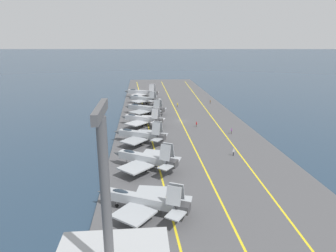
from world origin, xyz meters
TOP-DOWN VIEW (x-y plane):
  - ground_plane at (0.00, 0.00)m, footprint 2000.00×2000.00m
  - carrier_deck at (0.00, 0.00)m, footprint 229.09×42.11m
  - deck_stripe_foul_line at (0.00, -11.58)m, footprint 206.02×9.01m
  - deck_stripe_centerline at (0.00, 0.00)m, footprint 206.18×0.36m
  - deck_stripe_edge_line at (0.00, 11.58)m, footprint 205.96×10.35m
  - parked_jet_nearest at (-55.78, 13.17)m, footprint 12.44×15.89m
  - parked_jet_second at (-38.88, 12.74)m, footprint 13.81×15.27m
  - parked_jet_third at (-21.62, 13.88)m, footprint 13.25×15.18m
  - parked_jet_fourth at (-4.57, 13.26)m, footprint 13.61×14.90m
  - parked_jet_fifth at (10.34, 12.34)m, footprint 13.91×16.20m
  - parked_jet_sixth at (28.97, 12.79)m, footprint 12.91×14.73m
  - parked_jet_seventh at (45.68, 13.53)m, footprint 12.73×17.27m
  - crew_white_vest at (-32.86, -8.40)m, footprint 0.41×0.46m
  - crew_brown_vest at (27.74, -16.41)m, footprint 0.45×0.45m
  - crew_purple_vest at (-15.86, -12.93)m, footprint 0.43×0.35m
  - crew_red_vest at (-7.62, -3.99)m, footprint 0.46×0.43m
  - crew_yellow_vest at (22.14, -1.40)m, footprint 0.44×0.46m

SIDE VIEW (x-z plane):
  - ground_plane at x=0.00m, z-range 0.00..0.00m
  - carrier_deck at x=0.00m, z-range 0.00..0.40m
  - deck_stripe_foul_line at x=0.00m, z-range 0.40..0.41m
  - deck_stripe_centerline at x=0.00m, z-range 0.40..0.41m
  - deck_stripe_edge_line at x=0.00m, z-range 0.40..0.41m
  - crew_purple_vest at x=-15.86m, z-range 0.49..2.24m
  - crew_brown_vest at x=27.74m, z-range 0.49..2.24m
  - crew_red_vest at x=-7.62m, z-range 0.49..2.26m
  - crew_white_vest at x=-32.86m, z-range 0.49..2.28m
  - crew_yellow_vest at x=22.14m, z-range 0.49..2.31m
  - parked_jet_nearest at x=-55.78m, z-range -0.29..5.55m
  - parked_jet_fourth at x=-4.57m, z-range -0.44..5.76m
  - parked_jet_third at x=-21.62m, z-range -0.50..5.94m
  - parked_jet_fifth at x=10.34m, z-range -0.26..5.91m
  - parked_jet_second at x=-38.88m, z-range -0.40..6.17m
  - parked_jet_sixth at x=28.97m, z-range -0.10..5.92m
  - parked_jet_seventh at x=45.68m, z-range -0.45..6.35m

